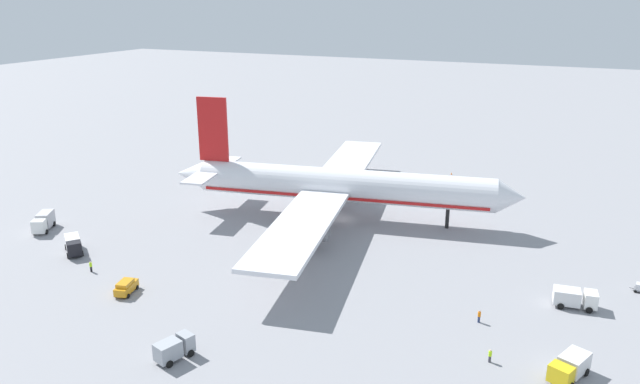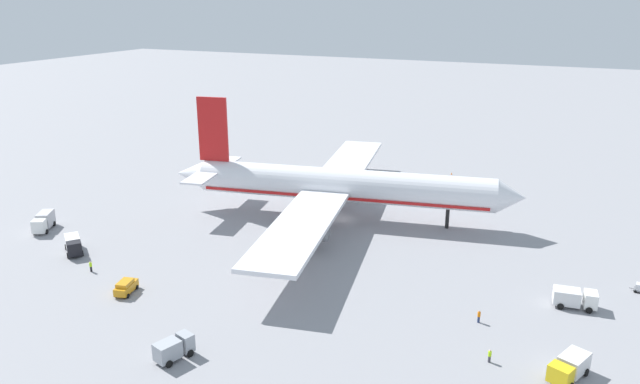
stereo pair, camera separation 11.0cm
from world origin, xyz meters
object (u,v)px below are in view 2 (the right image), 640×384
(airliner, at_px, (337,186))
(traffic_cone_1, at_px, (280,165))
(service_truck_2, at_px, (569,367))
(service_van, at_px, (126,287))
(ground_worker_2, at_px, (479,316))
(traffic_cone_0, at_px, (452,173))
(service_truck_3, at_px, (44,221))
(service_truck_5, at_px, (574,298))
(service_truck_4, at_px, (174,348))
(service_truck_1, at_px, (73,244))
(ground_worker_0, at_px, (490,356))
(ground_worker_1, at_px, (91,266))

(airliner, xyz_separation_m, traffic_cone_1, (-27.82, 29.04, -6.38))
(service_truck_2, distance_m, service_van, 59.45)
(ground_worker_2, relative_size, traffic_cone_1, 3.23)
(service_van, relative_size, traffic_cone_1, 8.11)
(traffic_cone_0, relative_size, traffic_cone_1, 1.00)
(service_truck_3, bearing_deg, ground_worker_2, -0.52)
(traffic_cone_0, bearing_deg, service_truck_5, -62.78)
(traffic_cone_0, bearing_deg, traffic_cone_1, -166.22)
(airliner, bearing_deg, service_truck_4, -89.07)
(service_truck_1, bearing_deg, service_truck_2, -2.45)
(service_truck_5, height_order, ground_worker_2, service_truck_5)
(airliner, height_order, ground_worker_2, airliner)
(traffic_cone_1, bearing_deg, service_truck_3, -108.37)
(ground_worker_0, distance_m, ground_worker_1, 60.60)
(service_truck_2, relative_size, traffic_cone_0, 11.63)
(ground_worker_2, bearing_deg, airliner, 138.70)
(airliner, height_order, ground_worker_1, airliner)
(service_van, relative_size, ground_worker_1, 2.53)
(ground_worker_1, distance_m, ground_worker_2, 58.54)
(ground_worker_2, xyz_separation_m, traffic_cone_1, (-59.93, 57.25, -0.63))
(service_truck_3, xyz_separation_m, ground_worker_1, (20.89, -9.98, -0.78))
(ground_worker_0, distance_m, ground_worker_2, 9.09)
(airliner, xyz_separation_m, ground_worker_0, (34.90, -36.85, -5.81))
(service_truck_3, bearing_deg, ground_worker_1, -25.52)
(airliner, relative_size, traffic_cone_0, 140.56)
(service_truck_1, xyz_separation_m, service_truck_5, (77.12, 14.37, -0.02))
(service_truck_4, bearing_deg, service_van, 147.31)
(service_truck_4, height_order, service_truck_5, service_truck_4)
(service_truck_3, bearing_deg, traffic_cone_1, 71.63)
(service_truck_2, relative_size, ground_worker_2, 3.60)
(service_truck_1, distance_m, ground_worker_0, 68.85)
(ground_worker_1, xyz_separation_m, ground_worker_2, (57.80, 9.26, 0.00))
(airliner, height_order, service_truck_2, airliner)
(ground_worker_2, xyz_separation_m, traffic_cone_0, (-18.55, 67.40, -0.63))
(traffic_cone_0, bearing_deg, airliner, -109.07)
(service_truck_5, xyz_separation_m, traffic_cone_1, (-71.11, 47.65, -1.17))
(service_truck_5, bearing_deg, service_van, -159.40)
(service_truck_1, xyz_separation_m, traffic_cone_1, (6.01, 62.02, -1.20))
(service_truck_1, distance_m, ground_worker_1, 9.31)
(airliner, distance_m, service_van, 44.11)
(service_truck_2, bearing_deg, service_van, -175.65)
(service_truck_4, bearing_deg, service_truck_1, 151.93)
(service_truck_4, relative_size, ground_worker_1, 2.87)
(service_truck_2, xyz_separation_m, ground_worker_0, (-8.59, -0.56, -0.59))
(ground_worker_0, distance_m, traffic_cone_0, 78.98)
(service_truck_5, height_order, ground_worker_0, service_truck_5)
(ground_worker_2, height_order, traffic_cone_1, ground_worker_2)
(service_truck_4, distance_m, traffic_cone_1, 85.47)
(service_truck_1, relative_size, service_truck_3, 0.94)
(service_truck_1, relative_size, service_truck_4, 1.22)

